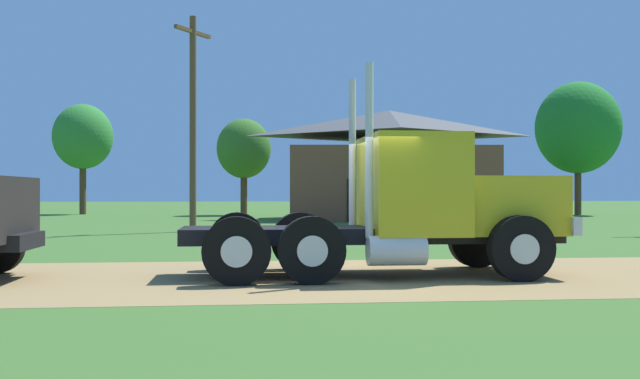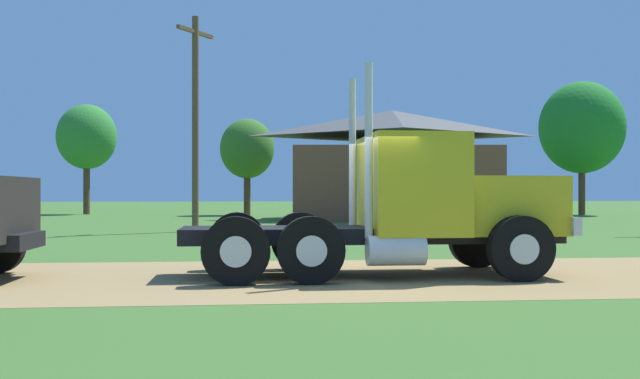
# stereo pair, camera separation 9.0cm
# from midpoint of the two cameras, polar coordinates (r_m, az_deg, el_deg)

# --- Properties ---
(ground_plane) EXTENTS (200.00, 200.00, 0.00)m
(ground_plane) POSITION_cam_midpoint_polar(r_m,az_deg,el_deg) (13.44, 1.29, -6.82)
(ground_plane) COLOR #3F6728
(dirt_track) EXTENTS (120.00, 6.29, 0.01)m
(dirt_track) POSITION_cam_midpoint_polar(r_m,az_deg,el_deg) (13.44, 1.29, -6.80)
(dirt_track) COLOR #9B7C4C
(dirt_track) RESTS_ON ground_plane
(truck_foreground_white) EXTENTS (7.06, 2.79, 3.79)m
(truck_foreground_white) POSITION_cam_midpoint_polar(r_m,az_deg,el_deg) (13.77, 7.41, -1.40)
(truck_foreground_white) COLOR black
(truck_foreground_white) RESTS_ON ground_plane
(shed_building) EXTENTS (12.09, 9.08, 6.08)m
(shed_building) POSITION_cam_midpoint_polar(r_m,az_deg,el_deg) (40.93, 5.35, 1.79)
(shed_building) COLOR brown
(shed_building) RESTS_ON ground_plane
(utility_pole_near) EXTENTS (1.29, 1.94, 8.34)m
(utility_pole_near) POSITION_cam_midpoint_polar(r_m,az_deg,el_deg) (28.82, -9.97, 5.56)
(utility_pole_near) COLOR brown
(utility_pole_near) RESTS_ON ground_plane
(tree_left) EXTENTS (4.01, 4.01, 7.49)m
(tree_left) POSITION_cam_midpoint_polar(r_m,az_deg,el_deg) (52.33, -18.05, 3.91)
(tree_left) COLOR #513823
(tree_left) RESTS_ON ground_plane
(tree_mid) EXTENTS (3.56, 3.56, 6.33)m
(tree_mid) POSITION_cam_midpoint_polar(r_m,az_deg,el_deg) (48.21, -6.01, 3.16)
(tree_mid) COLOR #513823
(tree_mid) RESTS_ON ground_plane
(tree_right) EXTENTS (5.54, 5.54, 8.85)m
(tree_right) POSITION_cam_midpoint_polar(r_m,az_deg,el_deg) (51.61, 19.41, 4.56)
(tree_right) COLOR #513823
(tree_right) RESTS_ON ground_plane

